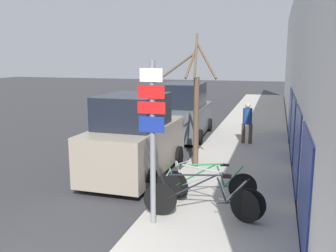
{
  "coord_description": "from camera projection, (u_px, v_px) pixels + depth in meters",
  "views": [
    {
      "loc": [
        3.68,
        -4.12,
        3.51
      ],
      "look_at": [
        0.63,
        6.27,
        1.48
      ],
      "focal_mm": 40.0,
      "sensor_mm": 36.0,
      "label": 1
    }
  ],
  "objects": [
    {
      "name": "ground_plane",
      "position": [
        186.0,
        139.0,
        16.12
      ],
      "size": [
        80.0,
        80.0,
        0.0
      ],
      "primitive_type": "plane",
      "color": "#333335"
    },
    {
      "name": "sidewalk_curb",
      "position": [
        252.0,
        129.0,
        18.03
      ],
      "size": [
        3.2,
        32.0,
        0.15
      ],
      "color": "#ADA89E",
      "rests_on": "ground"
    },
    {
      "name": "building_facade",
      "position": [
        294.0,
        63.0,
        16.88
      ],
      "size": [
        0.23,
        32.0,
        6.5
      ],
      "color": "silver",
      "rests_on": "ground"
    },
    {
      "name": "signpost",
      "position": [
        152.0,
        136.0,
        7.32
      ],
      "size": [
        0.56,
        0.13,
        3.29
      ],
      "color": "gray",
      "rests_on": "sidewalk_curb"
    },
    {
      "name": "bicycle_0",
      "position": [
        203.0,
        200.0,
        7.79
      ],
      "size": [
        2.55,
        0.46,
        0.99
      ],
      "rotation": [
        0.0,
        0.0,
        1.68
      ],
      "color": "black",
      "rests_on": "sidewalk_curb"
    },
    {
      "name": "bicycle_1",
      "position": [
        208.0,
        192.0,
        8.23
      ],
      "size": [
        2.31,
        1.17,
        0.96
      ],
      "rotation": [
        0.0,
        0.0,
        1.11
      ],
      "color": "black",
      "rests_on": "sidewalk_curb"
    },
    {
      "name": "bicycle_2",
      "position": [
        205.0,
        185.0,
        8.76
      ],
      "size": [
        2.34,
        0.75,
        0.93
      ],
      "rotation": [
        0.0,
        0.0,
        1.84
      ],
      "color": "black",
      "rests_on": "sidewalk_curb"
    },
    {
      "name": "parked_car_0",
      "position": [
        135.0,
        139.0,
        11.04
      ],
      "size": [
        2.12,
        4.3,
        2.43
      ],
      "rotation": [
        0.0,
        0.0,
        -0.01
      ],
      "color": "gray",
      "rests_on": "ground"
    },
    {
      "name": "parked_car_1",
      "position": [
        184.0,
        113.0,
        16.45
      ],
      "size": [
        2.19,
        4.58,
        2.36
      ],
      "rotation": [
        0.0,
        0.0,
        0.04
      ],
      "color": "#51565B",
      "rests_on": "ground"
    },
    {
      "name": "pedestrian_near",
      "position": [
        247.0,
        120.0,
        14.51
      ],
      "size": [
        0.42,
        0.35,
        1.59
      ],
      "rotation": [
        0.0,
        0.0,
        3.11
      ],
      "color": "#4C3D2D",
      "rests_on": "sidewalk_curb"
    },
    {
      "name": "street_tree",
      "position": [
        196.0,
        108.0,
        11.22
      ],
      "size": [
        1.76,
        0.9,
        4.02
      ],
      "color": "brown",
      "rests_on": "sidewalk_curb"
    }
  ]
}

